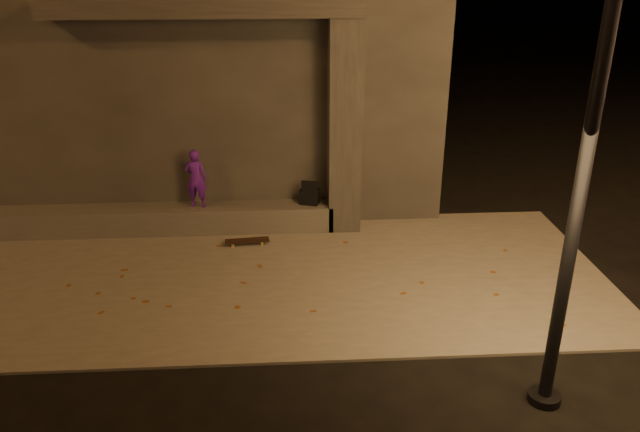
{
  "coord_description": "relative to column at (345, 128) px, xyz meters",
  "views": [
    {
      "loc": [
        0.66,
        -6.41,
        4.6
      ],
      "look_at": [
        1.18,
        2.0,
        1.0
      ],
      "focal_mm": 35.0,
      "sensor_mm": 36.0,
      "label": 1
    }
  ],
  "objects": [
    {
      "name": "street_lamp_0",
      "position": [
        1.77,
        -4.78,
        2.25
      ],
      "size": [
        0.36,
        0.36,
        7.2
      ],
      "color": "black",
      "rests_on": "ground"
    },
    {
      "name": "backpack",
      "position": [
        -0.6,
        0.0,
        -1.2
      ],
      "size": [
        0.37,
        0.29,
        0.45
      ],
      "rotation": [
        0.0,
        0.0,
        -0.31
      ],
      "color": "black",
      "rests_on": "ledge"
    },
    {
      "name": "ledge",
      "position": [
        -3.2,
        0.0,
        -1.58
      ],
      "size": [
        6.0,
        0.55,
        0.45
      ],
      "primitive_type": "cube",
      "color": "#514F49",
      "rests_on": "sidewalk"
    },
    {
      "name": "ground",
      "position": [
        -1.7,
        -3.75,
        -1.84
      ],
      "size": [
        120.0,
        120.0,
        0.0
      ],
      "primitive_type": "plane",
      "color": "black",
      "rests_on": "ground"
    },
    {
      "name": "skateboarder",
      "position": [
        -2.54,
        0.0,
        -0.84
      ],
      "size": [
        0.41,
        0.3,
        1.03
      ],
      "primitive_type": "imported",
      "rotation": [
        0.0,
        0.0,
        3.0
      ],
      "color": "#5718A2",
      "rests_on": "ledge"
    },
    {
      "name": "sidewalk",
      "position": [
        -1.7,
        -1.75,
        -1.82
      ],
      "size": [
        11.0,
        4.4,
        0.04
      ],
      "primitive_type": "cube",
      "color": "#635F57",
      "rests_on": "ground"
    },
    {
      "name": "skateboard",
      "position": [
        -1.68,
        -0.65,
        -1.73
      ],
      "size": [
        0.75,
        0.26,
        0.08
      ],
      "rotation": [
        0.0,
        0.0,
        0.1
      ],
      "color": "black",
      "rests_on": "sidewalk"
    },
    {
      "name": "canopy",
      "position": [
        -2.2,
        0.05,
        1.94
      ],
      "size": [
        5.0,
        0.7,
        0.28
      ],
      "primitive_type": "cube",
      "color": "#34312F",
      "rests_on": "column"
    },
    {
      "name": "column",
      "position": [
        0.0,
        0.0,
        0.0
      ],
      "size": [
        0.55,
        0.55,
        3.6
      ],
      "primitive_type": "cube",
      "color": "#34312F",
      "rests_on": "sidewalk"
    },
    {
      "name": "building",
      "position": [
        -2.7,
        2.74,
        0.77
      ],
      "size": [
        9.0,
        5.1,
        5.22
      ],
      "color": "#34312F",
      "rests_on": "ground"
    }
  ]
}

